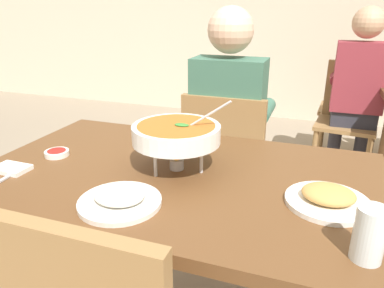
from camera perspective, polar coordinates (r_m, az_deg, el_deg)
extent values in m
cube|color=brown|center=(1.26, -2.29, -5.27)|extent=(1.37, 0.83, 0.04)
cylinder|color=brown|center=(1.99, -15.32, -8.14)|extent=(0.07, 0.07, 0.73)
cylinder|color=brown|center=(1.70, 23.57, -14.66)|extent=(0.07, 0.07, 0.73)
cube|color=olive|center=(2.09, 5.96, -3.97)|extent=(0.44, 0.44, 0.03)
cube|color=olive|center=(1.81, 4.72, 0.40)|extent=(0.42, 0.04, 0.45)
cylinder|color=olive|center=(2.33, 11.49, -7.75)|extent=(0.04, 0.04, 0.42)
cylinder|color=olive|center=(2.39, 2.42, -6.43)|extent=(0.04, 0.04, 0.42)
cylinder|color=olive|center=(2.00, 9.79, -12.74)|extent=(0.04, 0.04, 0.42)
cylinder|color=olive|center=(2.08, -0.74, -10.97)|extent=(0.04, 0.04, 0.42)
cylinder|color=#2D2D38|center=(2.18, 8.46, -9.12)|extent=(0.10, 0.10, 0.45)
cylinder|color=#2D2D38|center=(2.22, 3.35, -8.34)|extent=(0.10, 0.10, 0.45)
cube|color=#2D2D38|center=(2.04, 5.90, -2.28)|extent=(0.32, 0.32, 0.12)
cube|color=#3D6B56|center=(1.86, 5.66, 5.60)|extent=(0.36, 0.20, 0.50)
sphere|color=beige|center=(1.80, 6.10, 17.35)|extent=(0.22, 0.22, 0.22)
cylinder|color=#3D6B56|center=(2.04, 11.38, 5.16)|extent=(0.08, 0.28, 0.08)
cylinder|color=#3D6B56|center=(2.10, 2.71, 6.04)|extent=(0.08, 0.28, 0.08)
cylinder|color=silver|center=(1.23, 1.48, -2.37)|extent=(0.01, 0.01, 0.10)
cylinder|color=silver|center=(1.34, -2.97, -0.37)|extent=(0.01, 0.01, 0.10)
cylinder|color=silver|center=(1.21, -5.78, -2.89)|extent=(0.01, 0.01, 0.10)
torus|color=silver|center=(1.24, -2.46, 0.30)|extent=(0.21, 0.21, 0.01)
cylinder|color=#B2B2B7|center=(1.27, -2.40, -3.16)|extent=(0.05, 0.05, 0.04)
cone|color=orange|center=(1.26, -2.42, -1.83)|extent=(0.02, 0.02, 0.04)
cylinder|color=white|center=(1.23, -2.48, 1.61)|extent=(0.30, 0.30, 0.06)
cylinder|color=#AD6023|center=(1.22, -2.50, 2.71)|extent=(0.26, 0.26, 0.01)
ellipsoid|color=#388433|center=(1.21, -1.62, 3.02)|extent=(0.05, 0.03, 0.01)
cylinder|color=silver|center=(1.20, 1.84, 4.14)|extent=(0.18, 0.01, 0.13)
cylinder|color=white|center=(1.08, -11.23, -8.94)|extent=(0.24, 0.24, 0.01)
ellipsoid|color=white|center=(1.06, -11.33, -7.74)|extent=(0.15, 0.13, 0.04)
cylinder|color=white|center=(1.13, 20.45, -8.50)|extent=(0.24, 0.24, 0.01)
ellipsoid|color=tan|center=(1.12, 20.62, -7.35)|extent=(0.15, 0.13, 0.04)
cylinder|color=white|center=(1.48, -20.42, -1.37)|extent=(0.09, 0.09, 0.02)
cylinder|color=maroon|center=(1.47, -20.47, -1.04)|extent=(0.07, 0.07, 0.01)
cube|color=white|center=(1.41, -26.44, -3.46)|extent=(0.12, 0.08, 0.02)
cube|color=silver|center=(1.36, -26.98, -4.61)|extent=(0.03, 0.17, 0.01)
cylinder|color=silver|center=(0.91, 26.07, -12.60)|extent=(0.07, 0.07, 0.13)
cylinder|color=orange|center=(0.92, 25.87, -13.64)|extent=(0.06, 0.06, 0.08)
cylinder|color=#51331C|center=(2.78, 27.81, -1.44)|extent=(0.07, 0.07, 0.73)
cylinder|color=#51331C|center=(3.42, 26.50, 2.65)|extent=(0.07, 0.07, 0.73)
cube|color=olive|center=(3.09, 22.98, 2.79)|extent=(0.49, 0.49, 0.03)
cube|color=olive|center=(3.23, 23.88, 7.81)|extent=(0.42, 0.09, 0.45)
cylinder|color=olive|center=(3.00, 18.49, -1.72)|extent=(0.04, 0.04, 0.42)
cylinder|color=olive|center=(2.98, 25.68, -2.88)|extent=(0.04, 0.04, 0.42)
cylinder|color=olive|center=(3.36, 19.51, 0.53)|extent=(0.04, 0.04, 0.42)
cylinder|color=olive|center=(3.34, 25.93, -0.50)|extent=(0.04, 0.04, 0.42)
cube|color=olive|center=(3.54, 22.92, 4.93)|extent=(0.47, 0.47, 0.03)
cube|color=olive|center=(3.49, 26.76, 8.23)|extent=(0.07, 0.42, 0.45)
cylinder|color=olive|center=(3.79, 19.69, 2.77)|extent=(0.04, 0.04, 0.42)
cylinder|color=olive|center=(3.42, 19.15, 0.98)|extent=(0.04, 0.04, 0.42)
cylinder|color=olive|center=(3.79, 25.39, 1.96)|extent=(0.04, 0.04, 0.42)
cylinder|color=olive|center=(3.43, 25.44, 0.08)|extent=(0.04, 0.04, 0.42)
cylinder|color=#2D2D38|center=(3.23, 24.85, -0.73)|extent=(0.10, 0.10, 0.45)
cylinder|color=#2D2D38|center=(3.21, 21.33, -0.31)|extent=(0.10, 0.10, 0.45)
cube|color=#2D2D38|center=(3.10, 23.86, 4.14)|extent=(0.32, 0.32, 0.12)
cube|color=maroon|center=(2.95, 24.82, 9.48)|extent=(0.36, 0.20, 0.50)
sphere|color=tan|center=(2.91, 25.99, 16.78)|extent=(0.22, 0.22, 0.22)
cylinder|color=maroon|center=(3.18, 27.33, 8.84)|extent=(0.08, 0.28, 0.08)
cylinder|color=maroon|center=(3.15, 21.52, 9.62)|extent=(0.08, 0.28, 0.08)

